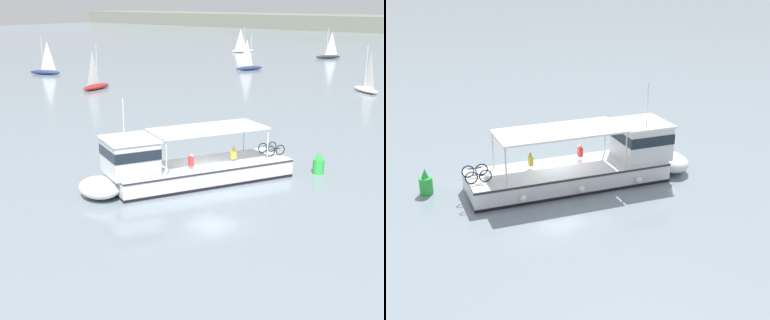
% 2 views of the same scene
% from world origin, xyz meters
% --- Properties ---
extents(ground_plane, '(400.00, 400.00, 0.00)m').
position_xyz_m(ground_plane, '(0.00, 0.00, 0.00)').
color(ground_plane, gray).
extents(ferry_main, '(7.90, 12.89, 5.32)m').
position_xyz_m(ferry_main, '(-1.47, -1.41, 1.01)').
color(ferry_main, silver).
rests_on(ferry_main, ground).
extents(channel_buoy, '(0.70, 0.70, 1.40)m').
position_xyz_m(channel_buoy, '(3.65, 6.06, 0.57)').
color(channel_buoy, green).
rests_on(channel_buoy, ground).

